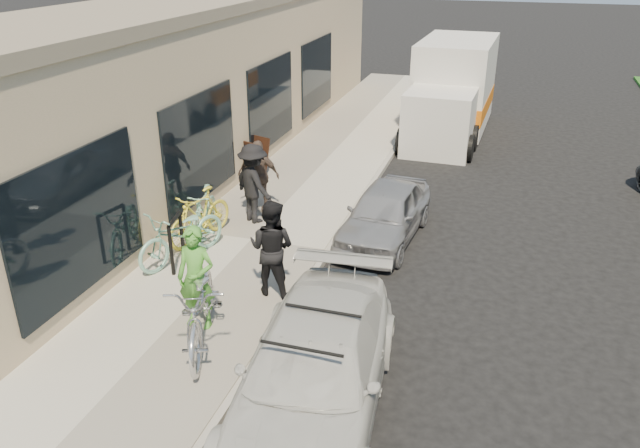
# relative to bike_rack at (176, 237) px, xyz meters

# --- Properties ---
(ground) EXTENTS (120.00, 120.00, 0.00)m
(ground) POSITION_rel_bike_rack_xyz_m (2.81, -1.59, -0.72)
(ground) COLOR black
(ground) RESTS_ON ground
(sidewalk) EXTENTS (3.00, 34.00, 0.15)m
(sidewalk) POSITION_rel_bike_rack_xyz_m (0.81, 1.41, -0.65)
(sidewalk) COLOR #ACA79B
(sidewalk) RESTS_ON ground
(curb) EXTENTS (0.12, 34.00, 0.13)m
(curb) POSITION_rel_bike_rack_xyz_m (2.36, 1.41, -0.66)
(curb) COLOR gray
(curb) RESTS_ON ground
(storefront) EXTENTS (3.60, 20.00, 4.22)m
(storefront) POSITION_rel_bike_rack_xyz_m (-2.43, 6.40, 1.40)
(storefront) COLOR #CBAD8D
(storefront) RESTS_ON ground
(bike_rack) EXTENTS (0.19, 0.67, 0.95)m
(bike_rack) POSITION_rel_bike_rack_xyz_m (0.00, 0.00, 0.00)
(bike_rack) COLOR black
(bike_rack) RESTS_ON sidewalk
(sandwich_board) EXTENTS (0.74, 0.74, 0.94)m
(sandwich_board) POSITION_rel_bike_rack_xyz_m (-0.53, 4.78, -0.09)
(sandwich_board) COLOR black
(sandwich_board) RESTS_ON sidewalk
(sedan_white) EXTENTS (2.14, 4.46, 1.29)m
(sedan_white) POSITION_rel_bike_rack_xyz_m (3.43, -2.71, -0.10)
(sedan_white) COLOR silver
(sedan_white) RESTS_ON ground
(sedan_silver) EXTENTS (1.59, 3.37, 1.12)m
(sedan_silver) POSITION_rel_bike_rack_xyz_m (3.23, 2.51, -0.17)
(sedan_silver) COLOR #A09FA5
(sedan_silver) RESTS_ON ground
(moving_truck) EXTENTS (2.30, 5.69, 2.76)m
(moving_truck) POSITION_rel_bike_rack_xyz_m (3.59, 10.68, 0.50)
(moving_truck) COLOR silver
(moving_truck) RESTS_ON ground
(tandem_bike) EXTENTS (1.52, 2.37, 1.18)m
(tandem_bike) POSITION_rel_bike_rack_xyz_m (1.51, -1.96, 0.01)
(tandem_bike) COLOR silver
(tandem_bike) RESTS_ON sidewalk
(woman_rider) EXTENTS (0.60, 0.40, 1.62)m
(woman_rider) POSITION_rel_bike_rack_xyz_m (1.24, -1.57, 0.24)
(woman_rider) COLOR #4A9632
(woman_rider) RESTS_ON sidewalk
(man_standing) EXTENTS (0.84, 0.68, 1.63)m
(man_standing) POSITION_rel_bike_rack_xyz_m (1.95, -0.33, 0.24)
(man_standing) COLOR black
(man_standing) RESTS_ON sidewalk
(cruiser_bike_a) EXTENTS (0.68, 1.55, 0.90)m
(cruiser_bike_a) POSITION_rel_bike_rack_xyz_m (-0.21, 1.48, -0.12)
(cruiser_bike_a) COLOR #7FBDA8
(cruiser_bike_a) RESTS_ON sidewalk
(cruiser_bike_b) EXTENTS (1.31, 2.06, 1.02)m
(cruiser_bike_b) POSITION_rel_bike_rack_xyz_m (-0.03, 0.26, -0.06)
(cruiser_bike_b) COLOR #7FBDA8
(cruiser_bike_b) RESTS_ON sidewalk
(cruiser_bike_c) EXTENTS (0.89, 1.76, 1.02)m
(cruiser_bike_c) POSITION_rel_bike_rack_xyz_m (-0.11, 1.11, -0.07)
(cruiser_bike_c) COLOR yellow
(cruiser_bike_c) RESTS_ON sidewalk
(bystander_a) EXTENTS (1.23, 1.09, 1.65)m
(bystander_a) POSITION_rel_bike_rack_xyz_m (0.54, 2.26, 0.25)
(bystander_a) COLOR black
(bystander_a) RESTS_ON sidewalk
(bystander_b) EXTENTS (0.94, 0.48, 1.54)m
(bystander_b) POSITION_rel_bike_rack_xyz_m (0.39, 2.88, 0.20)
(bystander_b) COLOR #504039
(bystander_b) RESTS_ON sidewalk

